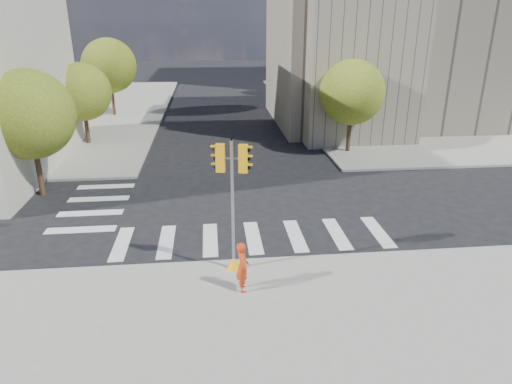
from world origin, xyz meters
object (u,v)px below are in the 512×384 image
lamp_far (304,59)px  photographer (242,267)px  lamp_near (343,76)px  traffic_signal (233,216)px

lamp_far → photographer: lamp_far is taller
lamp_near → traffic_signal: size_ratio=1.66×
lamp_far → photographer: size_ratio=4.63×
lamp_near → photographer: lamp_near is taller
lamp_far → traffic_signal: lamp_far is taller
lamp_near → traffic_signal: lamp_near is taller
lamp_near → traffic_signal: 20.88m
lamp_far → traffic_signal: (-9.06, -32.67, -2.35)m
traffic_signal → photographer: bearing=-69.9°
lamp_far → photographer: 35.37m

